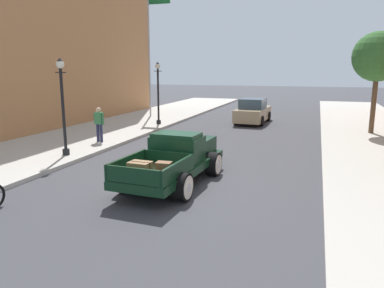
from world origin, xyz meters
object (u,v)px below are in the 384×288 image
at_px(hotrod_truck_dark_green, 176,159).
at_px(car_background_tan, 253,112).
at_px(pedestrian_sidewalk_left, 99,122).
at_px(flagpole, 152,37).
at_px(street_lamp_far, 158,88).
at_px(street_lamp_near, 62,100).
at_px(street_tree_second, 378,57).

xyz_separation_m(hotrod_truck_dark_green, car_background_tan, (0.15, 13.98, 0.01)).
relative_size(pedestrian_sidewalk_left, flagpole, 0.18).
relative_size(car_background_tan, street_lamp_far, 1.14).
xyz_separation_m(street_lamp_near, flagpole, (-1.89, 12.72, 3.39)).
xyz_separation_m(car_background_tan, street_tree_second, (6.91, -2.72, 3.42)).
height_order(hotrod_truck_dark_green, flagpole, flagpole).
height_order(hotrod_truck_dark_green, street_tree_second, street_tree_second).
bearing_deg(street_lamp_far, street_lamp_near, -90.63).
xyz_separation_m(pedestrian_sidewalk_left, street_lamp_far, (0.29, 6.34, 1.30)).
height_order(pedestrian_sidewalk_left, street_lamp_far, street_lamp_far).
distance_m(street_lamp_near, street_tree_second, 15.90).
relative_size(hotrod_truck_dark_green, street_tree_second, 0.93).
relative_size(hotrod_truck_dark_green, car_background_tan, 1.15).
bearing_deg(flagpole, hotrod_truck_dark_green, -62.98).
bearing_deg(street_lamp_far, flagpole, 119.11).
distance_m(pedestrian_sidewalk_left, street_tree_second, 14.73).
height_order(pedestrian_sidewalk_left, flagpole, flagpole).
relative_size(street_lamp_near, street_lamp_far, 1.00).
xyz_separation_m(hotrod_truck_dark_green, pedestrian_sidewalk_left, (-5.56, 4.32, 0.33)).
relative_size(car_background_tan, flagpole, 0.48).
xyz_separation_m(car_background_tan, street_lamp_far, (-5.42, -3.32, 1.62)).
bearing_deg(flagpole, pedestrian_sidewalk_left, -80.24).
bearing_deg(car_background_tan, street_lamp_far, -148.54).
xyz_separation_m(street_lamp_far, flagpole, (-1.99, 3.58, 3.39)).
relative_size(car_background_tan, street_lamp_near, 1.14).
height_order(flagpole, street_tree_second, flagpole).
distance_m(street_lamp_far, flagpole, 5.31).
relative_size(pedestrian_sidewalk_left, street_tree_second, 0.31).
relative_size(street_lamp_far, flagpole, 0.42).
bearing_deg(street_tree_second, car_background_tan, 158.51).
bearing_deg(hotrod_truck_dark_green, flagpole, 117.02).
height_order(car_background_tan, street_tree_second, street_tree_second).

